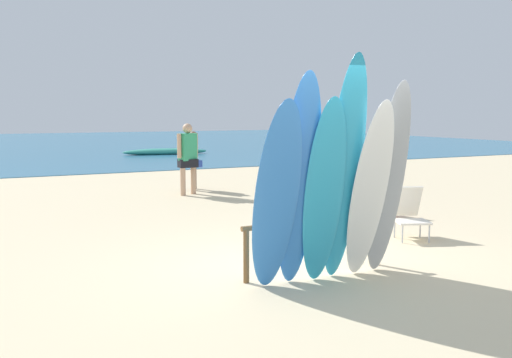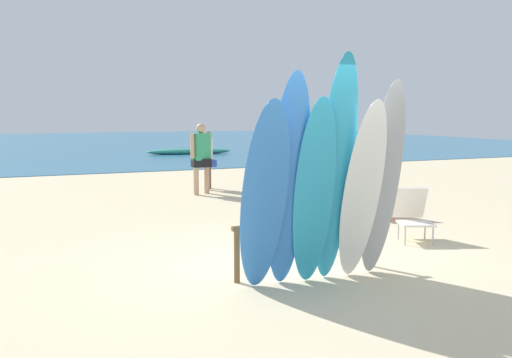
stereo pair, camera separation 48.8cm
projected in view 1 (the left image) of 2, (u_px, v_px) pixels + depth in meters
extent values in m
plane|color=beige|center=(99.00, 170.00, 19.39)|extent=(60.00, 60.00, 0.00)
cube|color=teal|center=(44.00, 144.00, 36.08)|extent=(60.00, 40.00, 0.02)
cylinder|color=brown|center=(246.00, 256.00, 6.48)|extent=(0.07, 0.07, 0.65)
cylinder|color=brown|center=(373.00, 240.00, 7.29)|extent=(0.07, 0.07, 0.65)
cylinder|color=brown|center=(314.00, 222.00, 6.85)|extent=(1.96, 0.06, 0.06)
ellipsoid|color=#337AD1|center=(277.00, 197.00, 6.04)|extent=(0.55, 0.58, 2.14)
ellipsoid|color=#337AD1|center=(299.00, 181.00, 6.22)|extent=(0.51, 0.53, 2.44)
ellipsoid|color=#289EC6|center=(324.00, 192.00, 6.33)|extent=(0.53, 0.52, 2.17)
ellipsoid|color=#289EC6|center=(344.00, 170.00, 6.42)|extent=(0.49, 0.60, 2.65)
ellipsoid|color=white|center=(370.00, 190.00, 6.56)|extent=(0.56, 0.60, 2.14)
ellipsoid|color=#999EA3|center=(389.00, 179.00, 6.74)|extent=(0.55, 0.53, 2.37)
cylinder|color=tan|center=(183.00, 178.00, 13.39)|extent=(0.13, 0.13, 0.84)
cylinder|color=tan|center=(193.00, 177.00, 13.65)|extent=(0.13, 0.13, 0.84)
cube|color=black|center=(188.00, 163.00, 13.48)|extent=(0.45, 0.28, 0.20)
cube|color=#33A36B|center=(188.00, 147.00, 13.43)|extent=(0.49, 0.38, 0.66)
sphere|color=tan|center=(187.00, 128.00, 13.38)|extent=(0.24, 0.24, 0.24)
cylinder|color=tan|center=(179.00, 146.00, 13.21)|extent=(0.10, 0.10, 0.58)
cylinder|color=tan|center=(196.00, 145.00, 13.64)|extent=(0.10, 0.10, 0.58)
cylinder|color=brown|center=(193.00, 176.00, 14.27)|extent=(0.11, 0.11, 0.73)
cylinder|color=brown|center=(194.00, 175.00, 14.57)|extent=(0.11, 0.11, 0.73)
cube|color=#2D4CB2|center=(194.00, 164.00, 14.39)|extent=(0.39, 0.24, 0.18)
cube|color=silver|center=(193.00, 150.00, 14.34)|extent=(0.34, 0.43, 0.57)
sphere|color=brown|center=(193.00, 135.00, 14.30)|extent=(0.21, 0.21, 0.21)
cylinder|color=brown|center=(193.00, 150.00, 14.10)|extent=(0.09, 0.09, 0.51)
cylinder|color=brown|center=(194.00, 149.00, 14.58)|extent=(0.09, 0.09, 0.51)
cylinder|color=#B7B7BC|center=(333.00, 221.00, 9.56)|extent=(0.02, 0.02, 0.28)
cylinder|color=#B7B7BC|center=(348.00, 217.00, 9.85)|extent=(0.02, 0.02, 0.28)
cylinder|color=#B7B7BC|center=(317.00, 218.00, 9.84)|extent=(0.02, 0.02, 0.28)
cylinder|color=#B7B7BC|center=(332.00, 215.00, 10.12)|extent=(0.02, 0.02, 0.28)
cube|color=blue|center=(333.00, 209.00, 9.83)|extent=(0.61, 0.58, 0.03)
cube|color=blue|center=(319.00, 192.00, 10.02)|extent=(0.54, 0.35, 0.53)
cylinder|color=#B7B7BC|center=(402.00, 234.00, 8.49)|extent=(0.02, 0.02, 0.28)
cylinder|color=#B7B7BC|center=(429.00, 234.00, 8.52)|extent=(0.02, 0.02, 0.28)
cylinder|color=#B7B7BC|center=(395.00, 229.00, 8.87)|extent=(0.02, 0.02, 0.28)
cylinder|color=#B7B7BC|center=(420.00, 229.00, 8.90)|extent=(0.02, 0.02, 0.28)
cube|color=silver|center=(412.00, 222.00, 8.68)|extent=(0.63, 0.60, 0.03)
cube|color=silver|center=(405.00, 201.00, 8.98)|extent=(0.56, 0.42, 0.51)
cylinder|color=#B7B7BC|center=(369.00, 212.00, 10.38)|extent=(0.02, 0.02, 0.28)
cylinder|color=#B7B7BC|center=(391.00, 212.00, 10.43)|extent=(0.02, 0.02, 0.28)
cylinder|color=#B7B7BC|center=(363.00, 209.00, 10.76)|extent=(0.02, 0.02, 0.28)
cylinder|color=#B7B7BC|center=(384.00, 208.00, 10.81)|extent=(0.02, 0.02, 0.28)
cube|color=red|center=(377.00, 202.00, 10.58)|extent=(0.62, 0.59, 0.03)
cube|color=red|center=(372.00, 186.00, 10.87)|extent=(0.55, 0.39, 0.52)
ellipsoid|color=teal|center=(165.00, 152.00, 26.59)|extent=(4.10, 1.20, 0.32)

